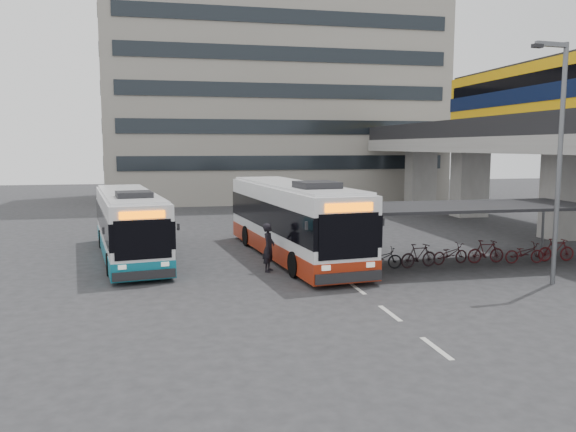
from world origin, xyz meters
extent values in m
plane|color=#28282B|center=(0.00, 0.00, 0.00)|extent=(120.00, 120.00, 0.00)
cube|color=gray|center=(17.00, 8.00, 2.30)|extent=(2.20, 1.60, 4.60)
cube|color=gray|center=(17.00, 18.00, 2.30)|extent=(2.20, 1.60, 4.60)
cube|color=gray|center=(17.00, 26.00, 2.30)|extent=(2.20, 1.60, 4.60)
cube|color=gray|center=(17.00, 12.00, 5.05)|extent=(8.00, 32.00, 0.90)
cube|color=black|center=(13.25, 12.00, 6.05)|extent=(0.35, 32.00, 1.10)
cube|color=#EAAA0D|center=(17.00, 8.40, 7.60)|extent=(2.90, 20.00, 3.90)
cube|color=#091433|center=(17.00, 8.40, 7.80)|extent=(2.98, 20.02, 0.90)
cube|color=black|center=(17.00, 8.40, 8.60)|extent=(2.96, 19.20, 0.70)
cube|color=black|center=(17.00, 8.40, 9.55)|extent=(2.70, 19.60, 0.25)
cylinder|color=#595B60|center=(3.70, 4.80, 1.20)|extent=(0.12, 0.12, 2.40)
cylinder|color=#595B60|center=(13.30, 4.80, 1.20)|extent=(0.12, 0.12, 2.40)
cylinder|color=#595B60|center=(3.70, 1.20, 1.20)|extent=(0.12, 0.12, 2.40)
cube|color=black|center=(8.50, 3.00, 2.48)|extent=(10.00, 4.00, 0.12)
imported|color=black|center=(4.50, 3.00, 0.45)|extent=(1.71, 0.60, 0.90)
imported|color=black|center=(6.10, 3.00, 0.50)|extent=(1.66, 0.47, 1.00)
imported|color=black|center=(7.70, 3.00, 0.45)|extent=(1.72, 0.60, 0.90)
imported|color=black|center=(9.30, 3.00, 0.50)|extent=(1.66, 0.47, 1.00)
imported|color=#350C0F|center=(10.90, 3.00, 0.45)|extent=(1.71, 0.60, 0.90)
imported|color=#3F0C0F|center=(12.50, 3.00, 0.50)|extent=(1.66, 0.47, 1.00)
cube|color=gray|center=(6.00, 36.00, 12.50)|extent=(30.00, 15.00, 25.00)
cube|color=beige|center=(2.50, -6.00, 0.01)|extent=(0.15, 1.60, 0.01)
cube|color=beige|center=(2.50, -3.00, 0.01)|extent=(0.15, 1.60, 0.01)
cube|color=beige|center=(2.50, 0.00, 0.01)|extent=(0.15, 1.60, 0.01)
cube|color=white|center=(1.48, 6.09, 1.84)|extent=(3.97, 12.32, 2.77)
cube|color=maroon|center=(1.48, 6.09, 0.55)|extent=(4.01, 12.36, 0.76)
cube|color=black|center=(1.48, 6.09, 1.97)|extent=(4.03, 12.35, 1.16)
cube|color=#FF6800|center=(2.18, 0.08, 2.87)|extent=(1.80, 0.29, 0.30)
cube|color=black|center=(1.83, 3.09, 3.45)|extent=(1.72, 1.78, 0.28)
cylinder|color=black|center=(0.73, 2.11, 0.50)|extent=(0.42, 1.04, 1.01)
cylinder|color=black|center=(2.28, 9.60, 0.50)|extent=(0.42, 1.04, 1.01)
cube|color=white|center=(-5.69, 7.42, 1.63)|extent=(3.93, 10.95, 2.46)
cube|color=#0D687D|center=(-5.69, 7.42, 0.49)|extent=(3.98, 11.00, 0.67)
cube|color=black|center=(-5.69, 7.42, 1.74)|extent=(3.99, 10.98, 1.03)
cube|color=#FF6800|center=(-4.85, 2.12, 2.55)|extent=(1.59, 0.33, 0.27)
cube|color=black|center=(-5.27, 4.77, 3.06)|extent=(1.57, 1.63, 0.25)
cylinder|color=black|center=(-6.20, 3.86, 0.45)|extent=(0.40, 0.92, 0.89)
cylinder|color=black|center=(-5.11, 10.55, 0.45)|extent=(0.40, 0.92, 0.89)
imported|color=black|center=(-0.07, 3.37, 0.97)|extent=(0.71, 0.83, 1.93)
cylinder|color=#595B60|center=(9.68, -0.78, 4.27)|extent=(0.17, 0.17, 8.54)
cube|color=#595B60|center=(9.05, -0.85, 8.43)|extent=(1.29, 0.29, 0.16)
cube|color=black|center=(8.46, -0.91, 8.35)|extent=(0.39, 0.23, 0.13)
camera|label=1|loc=(-3.84, -18.31, 4.96)|focal=35.00mm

